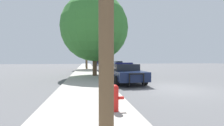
% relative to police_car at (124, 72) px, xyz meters
% --- Properties ---
extents(ground_plane, '(110.00, 110.00, 0.00)m').
position_rel_police_car_xyz_m(ground_plane, '(2.28, -2.97, -0.73)').
color(ground_plane, '#565659').
extents(sidewalk_left, '(3.00, 110.00, 0.13)m').
position_rel_police_car_xyz_m(sidewalk_left, '(-2.82, -2.97, -0.66)').
color(sidewalk_left, '#ADA89E').
rests_on(sidewalk_left, ground_plane).
extents(police_car, '(2.12, 5.18, 1.44)m').
position_rel_police_car_xyz_m(police_car, '(0.00, 0.00, 0.00)').
color(police_car, '#141E3D').
rests_on(police_car, ground_plane).
extents(fire_hydrant, '(0.54, 0.24, 0.79)m').
position_rel_police_car_xyz_m(fire_hydrant, '(-1.99, -6.50, -0.18)').
color(fire_hydrant, red).
rests_on(fire_hydrant, sidewalk_left).
extents(traffic_light, '(3.16, 0.35, 5.72)m').
position_rel_police_car_xyz_m(traffic_light, '(-1.72, 19.64, 3.37)').
color(traffic_light, '#424247').
rests_on(traffic_light, sidewalk_left).
extents(car_background_oncoming, '(2.03, 4.62, 1.36)m').
position_rel_police_car_xyz_m(car_background_oncoming, '(4.80, 23.98, 0.01)').
color(car_background_oncoming, navy).
rests_on(car_background_oncoming, ground_plane).
extents(car_background_distant, '(2.11, 4.43, 1.45)m').
position_rel_police_car_xyz_m(car_background_distant, '(0.16, 31.05, 0.03)').
color(car_background_distant, '#333856').
rests_on(car_background_distant, ground_plane).
extents(tree_sidewalk_mid, '(4.97, 4.97, 7.77)m').
position_rel_police_car_xyz_m(tree_sidewalk_mid, '(-2.72, 14.63, 4.68)').
color(tree_sidewalk_mid, brown).
rests_on(tree_sidewalk_mid, sidewalk_left).
extents(tree_sidewalk_near, '(6.40, 6.40, 7.78)m').
position_rel_police_car_xyz_m(tree_sidewalk_near, '(-2.00, 3.63, 3.98)').
color(tree_sidewalk_near, brown).
rests_on(tree_sidewalk_near, sidewalk_left).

